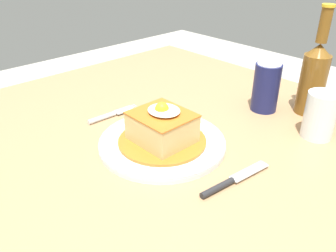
{
  "coord_description": "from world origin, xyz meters",
  "views": [
    {
      "loc": [
        0.47,
        -0.51,
        1.14
      ],
      "look_at": [
        -0.0,
        -0.06,
        0.79
      ],
      "focal_mm": 37.15,
      "sensor_mm": 36.0,
      "label": 1
    }
  ],
  "objects_px": {
    "soda_can": "(266,87)",
    "beer_bottle_amber": "(314,75)",
    "main_plate": "(161,142)",
    "fork": "(109,115)",
    "drinking_glass": "(319,118)",
    "knife": "(227,183)"
  },
  "relations": [
    {
      "from": "knife",
      "to": "fork",
      "type": "bearing_deg",
      "value": -179.99
    },
    {
      "from": "knife",
      "to": "soda_can",
      "type": "distance_m",
      "value": 0.35
    },
    {
      "from": "main_plate",
      "to": "drinking_glass",
      "type": "bearing_deg",
      "value": 53.53
    },
    {
      "from": "knife",
      "to": "soda_can",
      "type": "relative_size",
      "value": 1.34
    },
    {
      "from": "main_plate",
      "to": "soda_can",
      "type": "xyz_separation_m",
      "value": [
        0.05,
        0.31,
        0.05
      ]
    },
    {
      "from": "knife",
      "to": "soda_can",
      "type": "xyz_separation_m",
      "value": [
        -0.14,
        0.32,
        0.06
      ]
    },
    {
      "from": "main_plate",
      "to": "fork",
      "type": "relative_size",
      "value": 1.92
    },
    {
      "from": "soda_can",
      "to": "drinking_glass",
      "type": "height_order",
      "value": "soda_can"
    },
    {
      "from": "beer_bottle_amber",
      "to": "soda_can",
      "type": "bearing_deg",
      "value": -140.73
    },
    {
      "from": "main_plate",
      "to": "soda_can",
      "type": "height_order",
      "value": "soda_can"
    },
    {
      "from": "fork",
      "to": "soda_can",
      "type": "xyz_separation_m",
      "value": [
        0.24,
        0.32,
        0.06
      ]
    },
    {
      "from": "beer_bottle_amber",
      "to": "drinking_glass",
      "type": "height_order",
      "value": "beer_bottle_amber"
    },
    {
      "from": "soda_can",
      "to": "beer_bottle_amber",
      "type": "bearing_deg",
      "value": 39.27
    },
    {
      "from": "fork",
      "to": "drinking_glass",
      "type": "xyz_separation_m",
      "value": [
        0.39,
        0.29,
        0.04
      ]
    },
    {
      "from": "soda_can",
      "to": "drinking_glass",
      "type": "relative_size",
      "value": 1.18
    },
    {
      "from": "knife",
      "to": "beer_bottle_amber",
      "type": "relative_size",
      "value": 0.62
    },
    {
      "from": "knife",
      "to": "soda_can",
      "type": "bearing_deg",
      "value": 113.0
    },
    {
      "from": "main_plate",
      "to": "drinking_glass",
      "type": "xyz_separation_m",
      "value": [
        0.21,
        0.28,
        0.04
      ]
    },
    {
      "from": "fork",
      "to": "drinking_glass",
      "type": "bearing_deg",
      "value": 36.07
    },
    {
      "from": "knife",
      "to": "beer_bottle_amber",
      "type": "height_order",
      "value": "beer_bottle_amber"
    },
    {
      "from": "drinking_glass",
      "to": "soda_can",
      "type": "bearing_deg",
      "value": 168.57
    },
    {
      "from": "main_plate",
      "to": "beer_bottle_amber",
      "type": "distance_m",
      "value": 0.42
    }
  ]
}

